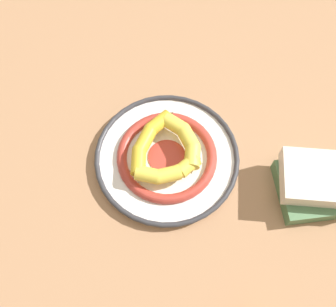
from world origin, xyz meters
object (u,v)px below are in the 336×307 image
(banana_b, at_px, (168,172))
(book_stack, at_px, (326,183))
(decorative_bowl, at_px, (168,157))
(banana_c, at_px, (187,141))
(banana_a, at_px, (149,140))

(banana_b, bearing_deg, book_stack, -17.53)
(decorative_bowl, height_order, banana_c, banana_c)
(banana_a, relative_size, banana_b, 1.14)
(decorative_bowl, bearing_deg, book_stack, -98.21)
(banana_c, bearing_deg, book_stack, -133.35)
(banana_a, distance_m, banana_c, 0.09)
(banana_b, bearing_deg, banana_c, 46.75)
(decorative_bowl, distance_m, book_stack, 0.37)
(banana_a, relative_size, book_stack, 0.82)
(decorative_bowl, relative_size, banana_b, 2.10)
(banana_a, bearing_deg, decorative_bowl, 81.39)
(decorative_bowl, bearing_deg, banana_b, -176.54)
(decorative_bowl, xyz_separation_m, banana_b, (-0.05, -0.00, 0.03))
(banana_c, height_order, book_stack, book_stack)
(banana_c, bearing_deg, decorative_bowl, 95.11)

